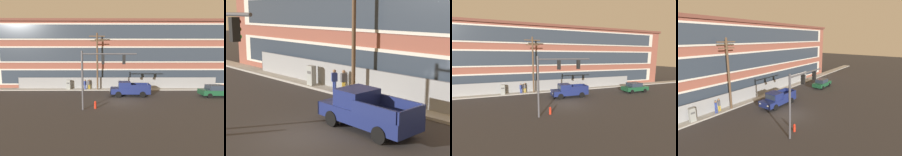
{
  "view_description": "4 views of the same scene",
  "coord_description": "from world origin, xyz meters",
  "views": [
    {
      "loc": [
        -1.17,
        -20.07,
        5.46
      ],
      "look_at": [
        -0.96,
        2.0,
        2.59
      ],
      "focal_mm": 28.0,
      "sensor_mm": 36.0,
      "label": 1
    },
    {
      "loc": [
        12.07,
        -8.9,
        5.76
      ],
      "look_at": [
        -0.68,
        3.13,
        2.26
      ],
      "focal_mm": 55.0,
      "sensor_mm": 36.0,
      "label": 2
    },
    {
      "loc": [
        -6.07,
        -16.88,
        5.85
      ],
      "look_at": [
        0.43,
        2.4,
        2.93
      ],
      "focal_mm": 24.0,
      "sensor_mm": 36.0,
      "label": 3
    },
    {
      "loc": [
        -15.1,
        -11.4,
        8.8
      ],
      "look_at": [
        2.57,
        1.97,
        3.67
      ],
      "focal_mm": 28.0,
      "sensor_mm": 36.0,
      "label": 4
    }
  ],
  "objects": [
    {
      "name": "ground_plane",
      "position": [
        0.0,
        0.0,
        0.0
      ],
      "size": [
        160.0,
        160.0,
        0.0
      ],
      "primitive_type": "plane",
      "color": "#333030"
    },
    {
      "name": "electrical_cabinet",
      "position": [
        -7.77,
        7.05,
        0.82
      ],
      "size": [
        0.61,
        0.46,
        1.64
      ],
      "color": "#939993",
      "rests_on": "ground"
    },
    {
      "name": "pedestrian_near_cabinet",
      "position": [
        -4.53,
        7.31,
        0.97
      ],
      "size": [
        0.34,
        0.45,
        1.69
      ],
      "color": "#B7932D",
      "rests_on": "ground"
    },
    {
      "name": "traffic_signal_mast",
      "position": [
        -2.37,
        -2.93,
        4.19
      ],
      "size": [
        5.44,
        0.43,
        5.89
      ],
      "color": "#4C4C51",
      "rests_on": "ground"
    },
    {
      "name": "pickup_truck_navy",
      "position": [
        1.36,
        3.07,
        0.93
      ],
      "size": [
        5.35,
        2.16,
        1.94
      ],
      "color": "navy",
      "rests_on": "ground"
    },
    {
      "name": "sidewalk_building_side",
      "position": [
        0.0,
        7.48,
        0.08
      ],
      "size": [
        80.0,
        1.74,
        0.16
      ],
      "primitive_type": "cube",
      "color": "#9E9B93",
      "rests_on": "ground"
    },
    {
      "name": "chain_link_fence",
      "position": [
        -0.0,
        7.75,
        0.99
      ],
      "size": [
        31.86,
        0.06,
        1.95
      ],
      "color": "gray",
      "rests_on": "ground"
    },
    {
      "name": "pedestrian_by_fence",
      "position": [
        -5.13,
        6.98,
        0.97
      ],
      "size": [
        0.41,
        0.47,
        1.69
      ],
      "color": "navy",
      "rests_on": "ground"
    },
    {
      "name": "utility_pole_near_corner",
      "position": [
        -3.17,
        6.86,
        4.87
      ],
      "size": [
        2.38,
        0.26,
        8.83
      ],
      "color": "brown",
      "rests_on": "ground"
    },
    {
      "name": "fire_hydrant",
      "position": [
        -2.73,
        -2.56,
        0.38
      ],
      "size": [
        0.24,
        0.24,
        0.78
      ],
      "color": "red",
      "rests_on": "ground"
    },
    {
      "name": "brick_mill_building",
      "position": [
        1.34,
        13.44,
        5.61
      ],
      "size": [
        46.36,
        10.78,
        11.2
      ],
      "color": "brown",
      "rests_on": "ground"
    },
    {
      "name": "sedan_dark_green",
      "position": [
        12.83,
        2.47,
        0.8
      ],
      "size": [
        4.21,
        1.83,
        1.56
      ],
      "color": "#194C2D",
      "rests_on": "ground"
    }
  ]
}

